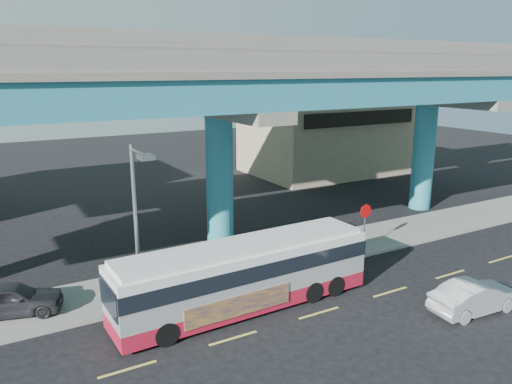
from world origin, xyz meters
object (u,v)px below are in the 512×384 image
sedan (476,297)px  street_lamp (138,204)px  transit_bus (245,273)px  stop_sign (365,217)px  parked_car (11,299)px

sedan → street_lamp: (-11.89, 6.87, 3.96)m
transit_bus → street_lamp: (-3.77, 1.82, 3.05)m
transit_bus → street_lamp: size_ratio=1.67×
sedan → street_lamp: street_lamp is taller
street_lamp → stop_sign: (12.61, 0.71, -2.61)m
parked_car → street_lamp: bearing=-98.3°
parked_car → street_lamp: street_lamp is taller
parked_car → street_lamp: size_ratio=0.62×
transit_bus → stop_sign: (8.84, 2.53, 0.43)m
transit_bus → parked_car: (-8.59, 3.92, -0.76)m
parked_car → stop_sign: size_ratio=1.64×
sedan → stop_sign: 7.74m
sedan → stop_sign: bearing=-0.7°
parked_car → transit_bus: bearing=-99.3°
transit_bus → stop_sign: 9.20m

